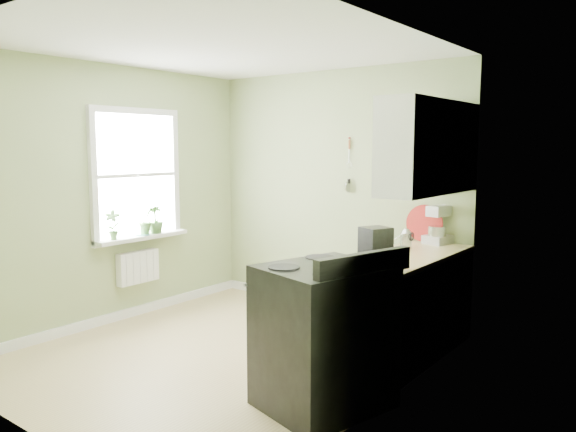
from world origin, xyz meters
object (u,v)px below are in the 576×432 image
Objects in this scene: stand_mixer at (441,225)px; kettle at (406,239)px; stove at (324,335)px; coffee_maker at (375,249)px.

kettle is at bearing -105.83° from stand_mixer.
stove is 2.12m from stand_mixer.
coffee_maker is at bearing -87.46° from stand_mixer.
kettle is (-0.14, -0.48, -0.08)m from stand_mixer.
stove is 2.78× the size of stand_mixer.
kettle is at bearing 94.78° from stove.
stove reaches higher than kettle.
stove is at bearing -90.19° from stand_mixer.
coffee_maker is (0.07, 0.60, 0.54)m from stove.
coffee_maker reaches higher than stove.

